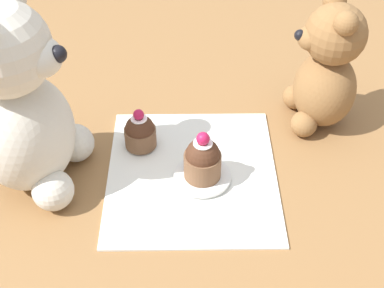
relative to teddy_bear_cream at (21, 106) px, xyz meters
name	(u,v)px	position (x,y,z in m)	size (l,w,h in m)	color
ground_plane	(192,175)	(0.00, -0.20, -0.12)	(4.00, 4.00, 0.00)	olive
knitted_placemat	(192,173)	(0.00, -0.20, -0.12)	(0.25, 0.23, 0.01)	silver
teddy_bear_cream	(21,106)	(0.00, 0.00, 0.00)	(0.15, 0.15, 0.26)	beige
teddy_bear_tan	(326,70)	(0.12, -0.39, -0.03)	(0.10, 0.10, 0.20)	olive
cupcake_near_cream_bear	(140,132)	(0.06, -0.13, -0.09)	(0.04, 0.04, 0.06)	brown
saucer_plate	(202,176)	(-0.01, -0.22, -0.11)	(0.08, 0.08, 0.01)	white
cupcake_near_tan_bear	(203,159)	(-0.01, -0.22, -0.08)	(0.05, 0.05, 0.07)	brown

